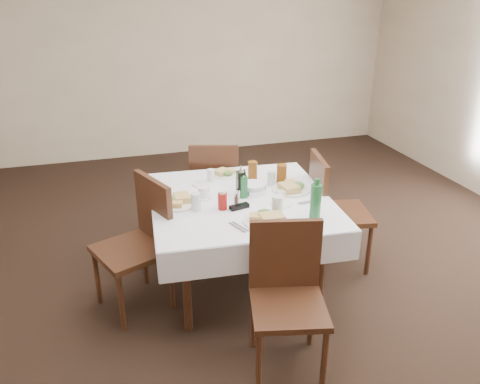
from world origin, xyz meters
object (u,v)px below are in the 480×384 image
(dining_table, at_px, (241,207))
(oil_cruet_green, at_px, (243,186))
(water_w, at_px, (196,202))
(water_n, at_px, (211,176))
(ketchup_bottle, at_px, (222,200))
(chair_south, at_px, (287,287))
(coffee_mug, at_px, (203,193))
(chair_east, at_px, (330,205))
(chair_west, at_px, (142,236))
(water_s, at_px, (277,206))
(bread_basket, at_px, (253,188))
(chair_north, at_px, (215,183))
(green_bottle, at_px, (316,201))
(oil_cruet_dark, at_px, (241,183))
(water_e, at_px, (271,178))

(dining_table, relative_size, oil_cruet_green, 6.47)
(water_w, bearing_deg, oil_cruet_green, 16.37)
(water_n, distance_m, ketchup_bottle, 0.53)
(dining_table, height_order, water_n, water_n)
(chair_south, bearing_deg, dining_table, 91.95)
(ketchup_bottle, relative_size, coffee_mug, 1.11)
(chair_east, xyz_separation_m, chair_west, (-1.58, -0.09, 0.00))
(chair_south, xyz_separation_m, oil_cruet_green, (-0.01, 0.92, 0.31))
(water_s, height_order, bread_basket, water_s)
(chair_west, xyz_separation_m, water_w, (0.40, -0.07, 0.26))
(water_n, bearing_deg, bread_basket, -46.49)
(chair_north, height_order, green_bottle, green_bottle)
(water_w, relative_size, ketchup_bottle, 0.89)
(chair_east, xyz_separation_m, oil_cruet_green, (-0.78, -0.04, 0.29))
(oil_cruet_dark, bearing_deg, coffee_mug, 170.49)
(chair_north, relative_size, water_n, 8.51)
(chair_south, height_order, chair_east, chair_east)
(oil_cruet_green, bearing_deg, chair_north, 91.52)
(chair_east, distance_m, chair_west, 1.58)
(dining_table, height_order, chair_south, chair_south)
(water_e, bearing_deg, oil_cruet_dark, -154.42)
(bread_basket, bearing_deg, oil_cruet_green, -142.87)
(chair_south, xyz_separation_m, water_w, (-0.40, 0.80, 0.28))
(oil_cruet_green, bearing_deg, water_w, -163.63)
(water_n, bearing_deg, ketchup_bottle, -93.80)
(chair_west, height_order, water_s, chair_west)
(chair_east, height_order, water_w, chair_east)
(water_e, xyz_separation_m, oil_cruet_green, (-0.29, -0.17, 0.04))
(chair_east, distance_m, water_n, 1.03)
(green_bottle, bearing_deg, water_s, 155.77)
(chair_east, xyz_separation_m, water_e, (-0.49, 0.12, 0.25))
(chair_west, distance_m, water_n, 0.79)
(coffee_mug, xyz_separation_m, green_bottle, (0.69, -0.54, 0.09))
(water_w, bearing_deg, ketchup_bottle, -12.06)
(chair_south, relative_size, water_w, 7.27)
(chair_south, bearing_deg, bread_basket, 84.37)
(bread_basket, relative_size, coffee_mug, 1.59)
(chair_south, height_order, water_e, chair_south)
(water_s, height_order, coffee_mug, water_s)
(chair_south, bearing_deg, oil_cruet_dark, 91.28)
(chair_west, relative_size, water_n, 8.93)
(oil_cruet_dark, bearing_deg, water_w, -160.39)
(chair_south, xyz_separation_m, water_e, (0.28, 1.08, 0.28))
(chair_east, bearing_deg, water_n, 161.07)
(oil_cruet_dark, relative_size, green_bottle, 0.90)
(dining_table, xyz_separation_m, water_e, (0.31, 0.18, 0.14))
(water_n, relative_size, coffee_mug, 0.84)
(chair_west, relative_size, green_bottle, 3.40)
(chair_west, distance_m, water_e, 1.14)
(chair_west, height_order, oil_cruet_green, chair_west)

